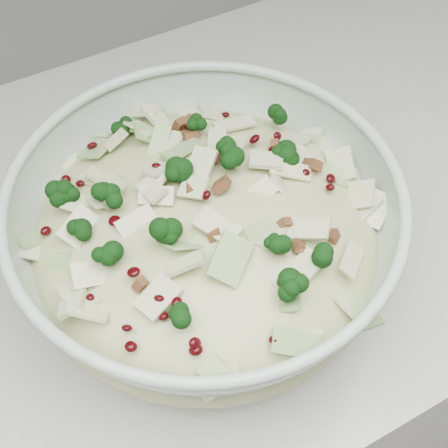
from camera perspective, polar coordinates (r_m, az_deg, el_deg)
name	(u,v)px	position (r m, az deg, el deg)	size (l,w,h in m)	color
counter	(267,340)	(1.07, 3.96, -10.52)	(3.60, 0.60, 0.90)	beige
mixing_bowl	(206,237)	(0.54, -1.66, -1.21)	(0.41, 0.41, 0.13)	#B5C7B6
salad	(205,222)	(0.52, -1.72, 0.16)	(0.35, 0.35, 0.13)	#C9CE8C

